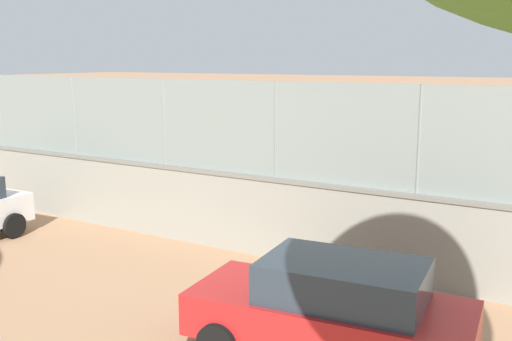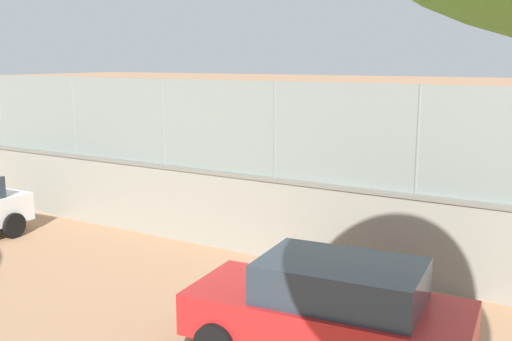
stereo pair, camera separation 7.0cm
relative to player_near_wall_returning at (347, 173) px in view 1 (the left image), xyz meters
The scene contains 9 objects.
ground_plane 5.13m from the player_near_wall_returning, 49.93° to the right, with size 260.00×260.00×0.00m, color tan.
perimeter_wall 5.84m from the player_near_wall_returning, 61.90° to the left, with size 25.12×1.17×1.80m.
fence_panel_on_wall 6.13m from the player_near_wall_returning, 61.90° to the left, with size 24.68×0.84×2.06m.
player_near_wall_returning is the anchor object (origin of this frame).
player_at_service_line 2.18m from the player_near_wall_returning, 128.01° to the right, with size 0.74×1.24×1.57m.
player_crossing_court 9.07m from the player_near_wall_returning, 22.70° to the right, with size 0.70×0.94×1.48m.
sports_ball 1.78m from the player_near_wall_returning, 56.29° to the left, with size 0.16×0.16×0.16m, color yellow.
courtside_bench 4.91m from the player_near_wall_returning, 134.88° to the left, with size 1.61×0.43×0.87m.
parked_car_red 9.46m from the player_near_wall_returning, 109.54° to the left, with size 4.18×2.10×1.52m.
Camera 1 is at (-9.37, 20.33, 4.33)m, focal length 41.75 mm.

